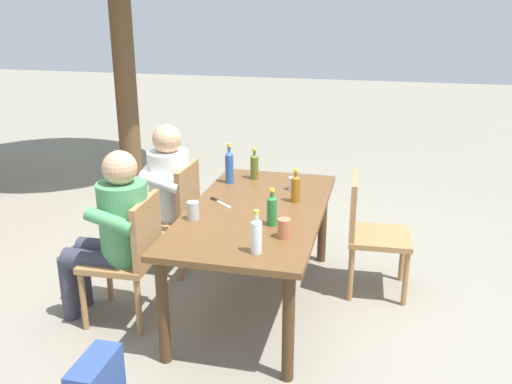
% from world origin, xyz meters
% --- Properties ---
extents(ground_plane, '(24.00, 24.00, 0.00)m').
position_xyz_m(ground_plane, '(0.00, 0.00, 0.00)').
color(ground_plane, gray).
extents(dining_table, '(1.74, 0.90, 0.72)m').
position_xyz_m(dining_table, '(0.00, 0.00, 0.64)').
color(dining_table, brown).
rests_on(dining_table, ground_plane).
extents(chair_far_left, '(0.46, 0.46, 0.87)m').
position_xyz_m(chair_far_left, '(-0.39, 0.75, 0.49)').
color(chair_far_left, '#A37547').
rests_on(chair_far_left, ground_plane).
extents(chair_far_right, '(0.45, 0.45, 0.87)m').
position_xyz_m(chair_far_right, '(0.39, 0.75, 0.49)').
color(chair_far_right, '#A37547').
rests_on(chair_far_right, ground_plane).
extents(chair_near_right, '(0.46, 0.46, 0.87)m').
position_xyz_m(chair_near_right, '(0.39, -0.75, 0.49)').
color(chair_near_right, '#A37547').
rests_on(chair_near_right, ground_plane).
extents(person_in_white_shirt, '(0.47, 0.61, 1.18)m').
position_xyz_m(person_in_white_shirt, '(-0.39, 0.86, 0.66)').
color(person_in_white_shirt, '#4C935B').
rests_on(person_in_white_shirt, ground_plane).
extents(person_in_plaid_shirt, '(0.47, 0.61, 1.18)m').
position_xyz_m(person_in_plaid_shirt, '(0.39, 0.86, 0.66)').
color(person_in_plaid_shirt, white).
rests_on(person_in_plaid_shirt, ground_plane).
extents(bottle_blue, '(0.06, 0.06, 0.31)m').
position_xyz_m(bottle_blue, '(0.51, 0.33, 0.85)').
color(bottle_blue, '#2D56A3').
rests_on(bottle_blue, dining_table).
extents(bottle_clear, '(0.06, 0.06, 0.26)m').
position_xyz_m(bottle_clear, '(-0.68, -0.16, 0.83)').
color(bottle_clear, white).
rests_on(bottle_clear, dining_table).
extents(bottle_green, '(0.06, 0.06, 0.24)m').
position_xyz_m(bottle_green, '(-0.26, -0.16, 0.82)').
color(bottle_green, '#287A38').
rests_on(bottle_green, dining_table).
extents(bottle_amber, '(0.06, 0.06, 0.24)m').
position_xyz_m(bottle_amber, '(0.20, -0.24, 0.82)').
color(bottle_amber, '#996019').
rests_on(bottle_amber, dining_table).
extents(bottle_olive, '(0.06, 0.06, 0.25)m').
position_xyz_m(bottle_olive, '(0.65, 0.17, 0.83)').
color(bottle_olive, '#566623').
rests_on(bottle_olive, dining_table).
extents(cup_steel, '(0.08, 0.08, 0.12)m').
position_xyz_m(cup_steel, '(-0.28, 0.35, 0.78)').
color(cup_steel, '#B2B7BC').
rests_on(cup_steel, dining_table).
extents(cup_glass, '(0.07, 0.07, 0.10)m').
position_xyz_m(cup_glass, '(0.45, -0.18, 0.77)').
color(cup_glass, silver).
rests_on(cup_glass, dining_table).
extents(cup_terracotta, '(0.08, 0.08, 0.12)m').
position_xyz_m(cup_terracotta, '(-0.43, -0.27, 0.78)').
color(cup_terracotta, '#BC6B47').
rests_on(cup_terracotta, dining_table).
extents(table_knife, '(0.17, 0.19, 0.01)m').
position_xyz_m(table_knife, '(0.06, 0.28, 0.73)').
color(table_knife, silver).
rests_on(table_knife, dining_table).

